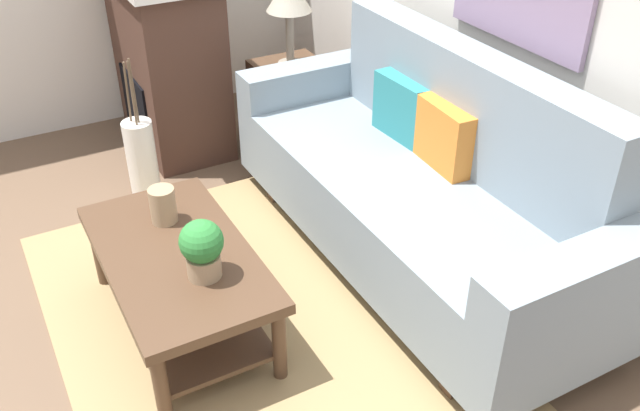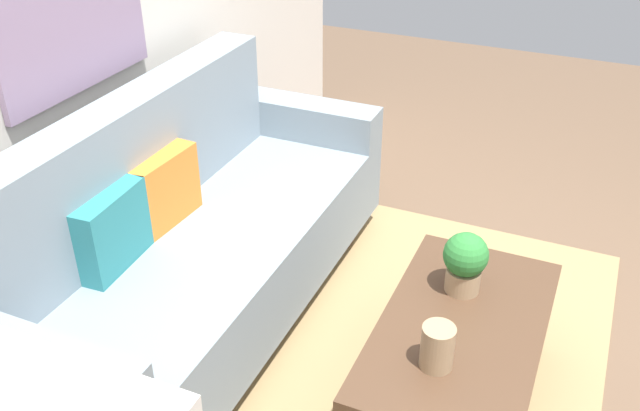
{
  "view_description": "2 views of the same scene",
  "coord_description": "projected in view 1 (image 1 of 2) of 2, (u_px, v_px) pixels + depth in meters",
  "views": [
    {
      "loc": [
        2.24,
        -0.38,
        2.22
      ],
      "look_at": [
        -0.01,
        0.85,
        0.55
      ],
      "focal_mm": 38.87,
      "sensor_mm": 36.0,
      "label": 1
    },
    {
      "loc": [
        -2.24,
        -0.11,
        2.19
      ],
      "look_at": [
        0.1,
        0.91,
        0.65
      ],
      "focal_mm": 39.38,
      "sensor_mm": 36.0,
      "label": 2
    }
  ],
  "objects": [
    {
      "name": "side_table",
      "position": [
        292.0,
        105.0,
        4.57
      ],
      "size": [
        0.44,
        0.44,
        0.56
      ],
      "primitive_type": "cube",
      "color": "#513826",
      "rests_on": "ground_plane"
    },
    {
      "name": "throw_pillow_orange",
      "position": [
        445.0,
        136.0,
        3.33
      ],
      "size": [
        0.37,
        0.14,
        0.32
      ],
      "primitive_type": "cube",
      "rotation": [
        0.0,
        0.0,
        -0.06
      ],
      "color": "orange",
      "rests_on": "couch"
    },
    {
      "name": "couch",
      "position": [
        419.0,
        187.0,
        3.42
      ],
      "size": [
        2.29,
        0.84,
        1.08
      ],
      "color": "gray",
      "rests_on": "ground_plane"
    },
    {
      "name": "floor_vase_branch_a",
      "position": [
        132.0,
        94.0,
        3.72
      ],
      "size": [
        0.04,
        0.02,
        0.36
      ],
      "primitive_type": "cylinder",
      "rotation": [
        -0.03,
        -0.08,
        0.0
      ],
      "color": "brown",
      "rests_on": "floor_vase"
    },
    {
      "name": "floor_vase",
      "position": [
        142.0,
        162.0,
        3.98
      ],
      "size": [
        0.17,
        0.17,
        0.51
      ],
      "primitive_type": "cylinder",
      "color": "white",
      "rests_on": "ground_plane"
    },
    {
      "name": "fireplace",
      "position": [
        168.0,
        59.0,
        4.43
      ],
      "size": [
        1.02,
        0.58,
        1.16
      ],
      "color": "#472D23",
      "rests_on": "ground_plane"
    },
    {
      "name": "floor_vase_branch_c",
      "position": [
        127.0,
        92.0,
        3.74
      ],
      "size": [
        0.05,
        0.01,
        0.36
      ],
      "primitive_type": "cylinder",
      "rotation": [
        -0.01,
        0.11,
        0.0
      ],
      "color": "brown",
      "rests_on": "floor_vase"
    },
    {
      "name": "area_rug",
      "position": [
        256.0,
        324.0,
        3.21
      ],
      "size": [
        2.44,
        1.71,
        0.01
      ],
      "primitive_type": "cube",
      "color": "#A38456",
      "rests_on": "ground_plane"
    },
    {
      "name": "throw_pillow_teal",
      "position": [
        403.0,
        108.0,
        3.59
      ],
      "size": [
        0.37,
        0.14,
        0.32
      ],
      "primitive_type": "cube",
      "rotation": [
        0.0,
        0.0,
        0.06
      ],
      "color": "teal",
      "rests_on": "couch"
    },
    {
      "name": "coffee_table",
      "position": [
        179.0,
        273.0,
        3.03
      ],
      "size": [
        1.1,
        0.6,
        0.43
      ],
      "color": "#513826",
      "rests_on": "ground_plane"
    },
    {
      "name": "ground_plane",
      "position": [
        151.0,
        363.0,
        3.01
      ],
      "size": [
        8.97,
        8.97,
        0.0
      ],
      "primitive_type": "plane",
      "color": "brown"
    },
    {
      "name": "floor_vase_branch_b",
      "position": [
        134.0,
        91.0,
        3.75
      ],
      "size": [
        0.05,
        0.02,
        0.36
      ],
      "primitive_type": "cylinder",
      "rotation": [
        -0.02,
        -0.1,
        0.0
      ],
      "color": "brown",
      "rests_on": "floor_vase"
    },
    {
      "name": "potted_plant_tabletop",
      "position": [
        202.0,
        248.0,
        2.76
      ],
      "size": [
        0.18,
        0.18,
        0.26
      ],
      "color": "tan",
      "rests_on": "coffee_table"
    },
    {
      "name": "tabletop_vase",
      "position": [
        163.0,
        205.0,
        3.12
      ],
      "size": [
        0.12,
        0.12,
        0.17
      ],
      "primitive_type": "cylinder",
      "color": "tan",
      "rests_on": "coffee_table"
    }
  ]
}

